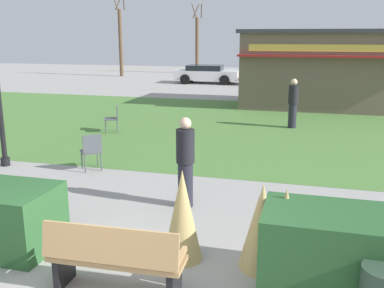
# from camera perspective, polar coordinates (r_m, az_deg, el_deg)

# --- Properties ---
(lawn_patch) EXTENTS (36.00, 12.00, 0.01)m
(lawn_patch) POSITION_cam_1_polar(r_m,az_deg,el_deg) (15.72, 6.56, 2.37)
(lawn_patch) COLOR #4C7A38
(lawn_patch) RESTS_ON ground_plane
(park_bench) EXTENTS (1.72, 0.59, 0.95)m
(park_bench) POSITION_cam_1_polar(r_m,az_deg,el_deg) (5.61, -9.97, -14.38)
(park_bench) COLOR tan
(park_bench) RESTS_ON ground_plane
(hedge_right) EXTENTS (2.65, 1.10, 1.04)m
(hedge_right) POSITION_cam_1_polar(r_m,az_deg,el_deg) (5.91, 22.28, -13.33)
(hedge_right) COLOR #28562B
(hedge_right) RESTS_ON ground_plane
(ornamental_grass_behind_left) EXTENTS (0.56, 0.56, 1.23)m
(ornamental_grass_behind_left) POSITION_cam_1_polar(r_m,az_deg,el_deg) (6.09, 9.02, -10.55)
(ornamental_grass_behind_left) COLOR tan
(ornamental_grass_behind_left) RESTS_ON ground_plane
(ornamental_grass_behind_right) EXTENTS (0.57, 0.57, 1.17)m
(ornamental_grass_behind_right) POSITION_cam_1_polar(r_m,az_deg,el_deg) (6.14, 11.93, -10.80)
(ornamental_grass_behind_right) COLOR tan
(ornamental_grass_behind_right) RESTS_ON ground_plane
(ornamental_grass_behind_center) EXTENTS (0.56, 0.56, 1.33)m
(ornamental_grass_behind_center) POSITION_cam_1_polar(r_m,az_deg,el_deg) (6.26, -1.25, -9.19)
(ornamental_grass_behind_center) COLOR tan
(ornamental_grass_behind_center) RESTS_ON ground_plane
(ornamental_grass_behind_far) EXTENTS (0.52, 0.52, 1.04)m
(ornamental_grass_behind_far) POSITION_cam_1_polar(r_m,az_deg,el_deg) (6.22, 8.58, -10.98)
(ornamental_grass_behind_far) COLOR tan
(ornamental_grass_behind_far) RESTS_ON ground_plane
(food_kiosk) EXTENTS (8.02, 4.26, 3.37)m
(food_kiosk) POSITION_cam_1_polar(r_m,az_deg,el_deg) (20.56, 17.78, 9.26)
(food_kiosk) COLOR #6B5B4C
(food_kiosk) RESTS_ON ground_plane
(cafe_chair_east) EXTENTS (0.62, 0.62, 0.89)m
(cafe_chair_east) POSITION_cam_1_polar(r_m,az_deg,el_deg) (10.58, -12.86, -0.64)
(cafe_chair_east) COLOR #4C5156
(cafe_chair_east) RESTS_ON ground_plane
(cafe_chair_center) EXTENTS (0.58, 0.58, 0.89)m
(cafe_chair_center) POSITION_cam_1_polar(r_m,az_deg,el_deg) (14.71, -10.06, 3.53)
(cafe_chair_center) COLOR #4C5156
(cafe_chair_center) RESTS_ON ground_plane
(person_strolling) EXTENTS (0.34, 0.34, 1.69)m
(person_strolling) POSITION_cam_1_polar(r_m,az_deg,el_deg) (15.54, 12.94, 5.18)
(person_strolling) COLOR #23232D
(person_strolling) RESTS_ON ground_plane
(person_standing) EXTENTS (0.34, 0.34, 1.69)m
(person_standing) POSITION_cam_1_polar(r_m,az_deg,el_deg) (8.08, -0.86, -2.33)
(person_standing) COLOR #23232D
(person_standing) RESTS_ON ground_plane
(parked_car_west_slot) EXTENTS (4.29, 2.23, 1.20)m
(parked_car_west_slot) POSITION_cam_1_polar(r_m,az_deg,el_deg) (29.77, 1.90, 9.10)
(parked_car_west_slot) COLOR silver
(parked_car_west_slot) RESTS_ON ground_plane
(parked_car_center_slot) EXTENTS (4.34, 2.33, 1.20)m
(parked_car_center_slot) POSITION_cam_1_polar(r_m,az_deg,el_deg) (29.03, 11.50, 8.72)
(parked_car_center_slot) COLOR maroon
(parked_car_center_slot) RESTS_ON ground_plane
(parked_car_east_slot) EXTENTS (4.34, 2.32, 1.20)m
(parked_car_east_slot) POSITION_cam_1_polar(r_m,az_deg,el_deg) (29.17, 22.15, 8.00)
(parked_car_east_slot) COLOR navy
(parked_car_east_slot) RESTS_ON ground_plane
(tree_left_bg) EXTENTS (0.91, 0.96, 5.60)m
(tree_left_bg) POSITION_cam_1_polar(r_m,az_deg,el_deg) (37.41, 0.66, 12.84)
(tree_left_bg) COLOR brown
(tree_left_bg) RESTS_ON ground_plane
(tree_right_bg) EXTENTS (0.91, 0.96, 6.12)m
(tree_right_bg) POSITION_cam_1_polar(r_m,az_deg,el_deg) (35.31, -9.23, 13.02)
(tree_right_bg) COLOR brown
(tree_right_bg) RESTS_ON ground_plane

